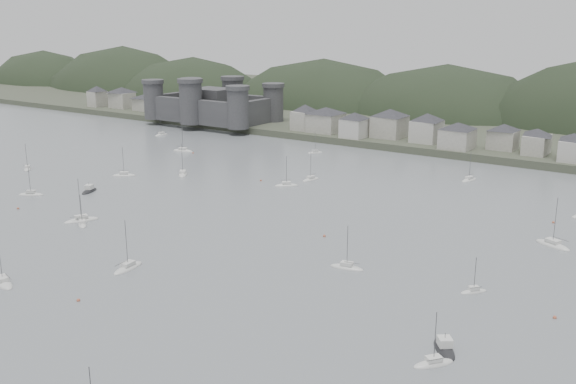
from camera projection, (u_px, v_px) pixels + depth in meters
The scene contains 10 objects.
ground at pixel (57, 309), 118.28m from camera, with size 900.00×900.00×0.00m, color slate.
far_shore_land at pixel (516, 116), 351.62m from camera, with size 900.00×250.00×3.00m, color #383D2D.
forested_ridge at pixel (509, 147), 331.96m from camera, with size 851.55×103.94×102.57m.
castle at pixel (213, 104), 324.27m from camera, with size 66.00×43.00×20.00m.
waterfront_town at pixel (571, 143), 233.33m from camera, with size 451.48×28.46×12.92m.
sailboat_lead at pixel (433, 364), 98.90m from camera, with size 5.96×6.87×9.52m.
moored_fleet at pixel (243, 209), 180.98m from camera, with size 237.77×176.94×12.81m.
motor_launch_near at pixel (444, 349), 103.19m from camera, with size 6.89×7.71×3.83m.
motor_launch_far at pixel (89, 191), 199.72m from camera, with size 5.65×8.30×3.87m.
mooring_buoys at pixel (260, 229), 163.20m from camera, with size 156.62×132.50×0.70m.
Camera 1 is at (97.41, -64.57, 51.40)m, focal length 39.81 mm.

